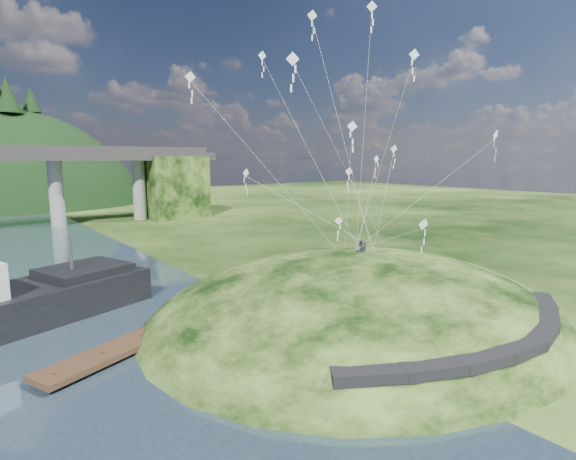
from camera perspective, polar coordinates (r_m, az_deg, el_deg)
ground at (r=31.11m, az=0.94°, el=-15.01°), size 320.00×320.00×0.00m
grass_hill at (r=38.05m, az=8.70°, el=-12.92°), size 36.00×32.00×13.00m
footpath at (r=30.02m, az=24.91°, el=-12.51°), size 22.29×5.84×0.83m
wooden_dock at (r=33.30m, az=-17.98°, el=-12.92°), size 14.73×7.76×1.07m
kite_flyers at (r=38.31m, az=9.30°, el=-1.34°), size 1.53×0.86×1.91m
kite_swarm at (r=35.76m, az=8.09°, el=13.26°), size 20.98×15.38×18.83m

